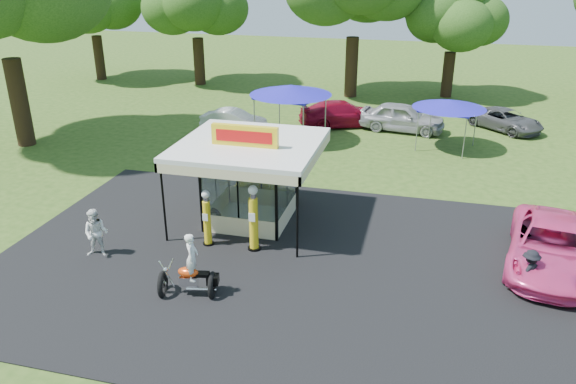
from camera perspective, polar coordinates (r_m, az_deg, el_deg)
name	(u,v)px	position (r m, az deg, el deg)	size (l,w,h in m)	color
ground	(263,292)	(18.45, -2.57, -10.14)	(120.00, 120.00, 0.00)	#2C4A17
asphalt_apron	(279,262)	(20.08, -0.91, -7.08)	(20.00, 14.00, 0.04)	black
gas_station_kiosk	(250,180)	(22.42, -3.85, 1.21)	(5.40, 5.40, 4.18)	white
gas_pump_left	(207,219)	(20.94, -8.23, -2.77)	(0.41, 0.41, 2.22)	black
gas_pump_right	(254,220)	(20.34, -3.52, -2.83)	(0.48, 0.48, 2.58)	black
motorcycle	(191,271)	(18.12, -9.86, -7.90)	(1.98, 1.24, 2.26)	black
spare_tires	(213,217)	(22.83, -7.64, -2.50)	(0.84, 0.79, 0.69)	black
kiosk_car	(266,190)	(24.86, -2.21, 0.24)	(1.13, 2.82, 0.96)	yellow
pink_sedan	(551,246)	(21.41, 25.13, -5.01)	(2.71, 5.87, 1.63)	#F0418D
spectator_west	(96,233)	(21.19, -18.90, -3.99)	(0.89, 0.69, 1.82)	white
spectator_east_a	(529,272)	(19.57, 23.29, -7.48)	(1.00, 0.57, 1.54)	black
bg_car_a	(234,120)	(35.00, -5.52, 7.25)	(1.41, 4.05, 1.33)	silver
bg_car_b	(342,114)	(36.05, 5.55, 7.93)	(2.24, 5.50, 1.60)	maroon
bg_car_c	(402,117)	(35.50, 11.55, 7.46)	(2.06, 5.12, 1.74)	#A4A3A8
bg_car_d	(506,120)	(37.54, 21.25, 6.85)	(2.17, 4.70, 1.30)	#4F4F51
tent_west	(291,90)	(32.38, 0.27, 10.29)	(4.71, 4.71, 3.29)	gray
tent_east	(449,104)	(32.31, 16.07, 8.56)	(4.00, 4.00, 2.80)	gray
oak_far_a	(92,0)	(52.09, -19.32, 17.95)	(8.79, 8.79, 10.42)	black
oak_far_b	(195,0)	(47.97, -9.39, 18.66)	(8.84, 8.84, 10.55)	black
oak_far_d	(454,16)	(44.61, 16.55, 16.78)	(7.87, 7.87, 9.37)	black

